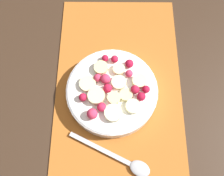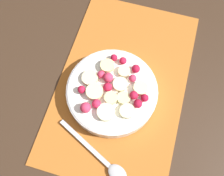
# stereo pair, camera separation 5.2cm
# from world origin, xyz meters

# --- Properties ---
(ground_plane) EXTENTS (3.00, 3.00, 0.00)m
(ground_plane) POSITION_xyz_m (0.00, 0.00, 0.00)
(ground_plane) COLOR #382619
(placemat) EXTENTS (0.45, 0.28, 0.01)m
(placemat) POSITION_xyz_m (0.00, 0.00, 0.00)
(placemat) COLOR #B26023
(placemat) RESTS_ON ground_plane
(fruit_bowl) EXTENTS (0.19, 0.19, 0.05)m
(fruit_bowl) POSITION_xyz_m (-0.03, 0.01, 0.03)
(fruit_bowl) COLOR white
(fruit_bowl) RESTS_ON placemat
(spoon) EXTENTS (0.10, 0.17, 0.01)m
(spoon) POSITION_xyz_m (-0.18, -0.01, 0.01)
(spoon) COLOR #B2B2B7
(spoon) RESTS_ON placemat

